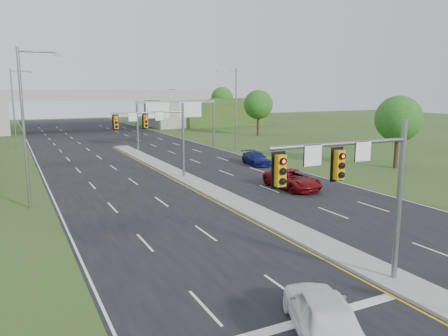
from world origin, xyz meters
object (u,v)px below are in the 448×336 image
signal_mast_near (361,180)px  car_far_a (292,179)px  signal_mast_far (160,129)px  sign_gantry (176,111)px  car_white (322,313)px  overpass (85,113)px  car_far_b (256,158)px

signal_mast_near → car_far_a: bearing=62.5°
signal_mast_far → car_far_a: (8.76, -8.19, -3.91)m
sign_gantry → car_white: size_ratio=2.38×
sign_gantry → overpass: 35.75m
signal_mast_near → signal_mast_far: same height
signal_mast_far → car_far_a: 12.61m
signal_mast_near → signal_mast_far: bearing=90.0°
signal_mast_near → overpass: size_ratio=0.09×
signal_mast_near → sign_gantry: 45.88m
car_far_b → sign_gantry: bearing=107.9°
car_far_a → car_far_b: size_ratio=1.20×
sign_gantry → car_white: bearing=-104.6°
sign_gantry → car_far_a: (-0.19, -28.19, -4.42)m
sign_gantry → car_far_a: size_ratio=2.02×
sign_gantry → overpass: (-6.68, 35.08, -1.69)m
car_white → car_far_b: (15.38, 30.35, -0.14)m
sign_gantry → car_far_b: (3.15, -16.58, -4.53)m
sign_gantry → car_far_b: sign_gantry is taller
signal_mast_near → car_far_b: bearing=66.9°
overpass → car_far_a: 63.66m
overpass → signal_mast_near: bearing=-91.6°
car_far_a → sign_gantry: bearing=88.4°
car_far_a → signal_mast_near: bearing=-118.8°
signal_mast_near → sign_gantry: signal_mast_near is taller
signal_mast_near → car_white: size_ratio=1.44×
car_white → car_far_b: car_white is taller
signal_mast_far → car_far_b: 13.20m
overpass → car_far_b: overpass is taller
signal_mast_near → car_far_a: (8.76, 16.81, -3.91)m
signal_mast_near → car_white: bearing=-149.4°
signal_mast_near → car_far_a: size_ratio=1.22×
overpass → car_far_a: overpass is taller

